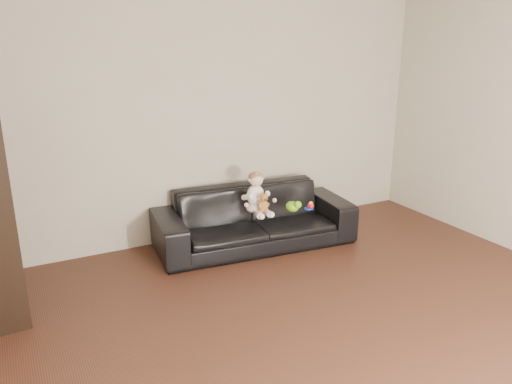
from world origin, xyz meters
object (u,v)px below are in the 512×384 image
teddy_bear (263,203)px  toy_blue_disc (309,208)px  toy_rattle (311,206)px  sofa (254,218)px  toy_green (292,207)px  baby (257,195)px

teddy_bear → toy_blue_disc: (0.53, -0.01, -0.14)m
teddy_bear → toy_rattle: teddy_bear is taller
sofa → teddy_bear: 0.34m
toy_green → teddy_bear: bearing=179.0°
baby → toy_rattle: (0.56, -0.15, -0.15)m
sofa → toy_blue_disc: size_ratio=21.84×
teddy_bear → baby: bearing=107.2°
teddy_bear → toy_blue_disc: size_ratio=2.04×
toy_green → toy_blue_disc: toy_green is taller
baby → toy_blue_disc: size_ratio=4.53×
toy_blue_disc → toy_rattle: bearing=-13.6°
sofa → toy_rattle: (0.53, -0.26, 0.13)m
toy_green → baby: bearing=158.5°
toy_green → toy_rattle: size_ratio=2.20×
sofa → teddy_bear: bearing=-89.3°
teddy_bear → toy_blue_disc: teddy_bear is taller
toy_blue_disc → toy_green: bearing=177.5°
teddy_bear → toy_blue_disc: 0.55m
baby → toy_green: size_ratio=2.75×
sofa → toy_blue_disc: bearing=-21.0°
baby → toy_blue_disc: baby is taller
toy_rattle → baby: bearing=165.1°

